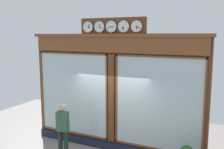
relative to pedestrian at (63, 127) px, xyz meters
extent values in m
cube|color=#5B3319|center=(-1.23, -1.14, 0.93)|extent=(5.88, 0.30, 3.72)
cube|color=#191E33|center=(-1.23, -0.97, -0.79)|extent=(5.88, 0.08, 0.28)
cube|color=brown|center=(-1.23, -0.95, 2.55)|extent=(5.76, 0.08, 0.48)
cube|color=brown|center=(-1.23, -0.97, 2.84)|extent=(5.99, 0.20, 0.10)
cube|color=silver|center=(-2.72, -0.98, 0.84)|extent=(2.59, 0.02, 2.74)
cube|color=brown|center=(-2.72, -0.96, 2.23)|extent=(2.69, 0.04, 0.05)
cube|color=brown|center=(-2.72, -0.96, -0.56)|extent=(2.69, 0.04, 0.05)
cube|color=brown|center=(-4.04, -0.96, 0.84)|extent=(0.05, 0.04, 2.84)
cube|color=brown|center=(-1.41, -0.96, 0.84)|extent=(0.05, 0.04, 2.84)
cube|color=silver|center=(0.26, -0.98, 0.84)|extent=(2.59, 0.02, 2.74)
cube|color=brown|center=(0.26, -0.96, 2.23)|extent=(2.69, 0.04, 0.05)
cube|color=brown|center=(0.26, -0.96, -0.56)|extent=(2.69, 0.04, 0.05)
cube|color=brown|center=(1.58, -0.96, 0.84)|extent=(0.05, 0.04, 2.84)
cube|color=brown|center=(-1.06, -0.96, 0.84)|extent=(0.05, 0.04, 2.84)
cube|color=#5B3319|center=(-1.23, -0.96, 0.84)|extent=(0.20, 0.10, 2.84)
cube|color=#5B3319|center=(-1.23, -1.01, 3.10)|extent=(2.20, 0.06, 0.56)
cylinder|color=silver|center=(-2.05, -0.93, 3.10)|extent=(0.29, 0.02, 0.29)
torus|color=silver|center=(-2.05, -0.93, 3.10)|extent=(0.35, 0.03, 0.35)
cube|color=black|center=(-2.06, -0.92, 3.06)|extent=(0.03, 0.01, 0.08)
cube|color=black|center=(-2.11, -0.92, 3.07)|extent=(0.12, 0.01, 0.07)
sphere|color=black|center=(-2.05, -0.91, 3.10)|extent=(0.02, 0.02, 0.02)
cylinder|color=silver|center=(-1.64, -0.93, 3.10)|extent=(0.29, 0.02, 0.29)
torus|color=silver|center=(-1.64, -0.93, 3.10)|extent=(0.36, 0.05, 0.36)
cube|color=black|center=(-1.62, -0.92, 3.07)|extent=(0.05, 0.01, 0.08)
cube|color=black|center=(-1.64, -0.92, 3.04)|extent=(0.01, 0.01, 0.12)
sphere|color=black|center=(-1.64, -0.91, 3.10)|extent=(0.02, 0.02, 0.02)
cylinder|color=silver|center=(-1.23, -0.93, 3.10)|extent=(0.29, 0.02, 0.29)
torus|color=silver|center=(-1.23, -0.93, 3.10)|extent=(0.36, 0.05, 0.36)
cube|color=black|center=(-1.27, -0.92, 3.10)|extent=(0.08, 0.01, 0.02)
cube|color=black|center=(-1.17, -0.92, 3.08)|extent=(0.12, 0.01, 0.05)
sphere|color=black|center=(-1.23, -0.91, 3.10)|extent=(0.02, 0.02, 0.02)
cylinder|color=silver|center=(-0.82, -0.93, 3.10)|extent=(0.29, 0.02, 0.29)
torus|color=silver|center=(-0.82, -0.93, 3.10)|extent=(0.36, 0.04, 0.36)
cube|color=black|center=(-0.83, -0.92, 3.14)|extent=(0.04, 0.01, 0.08)
cube|color=black|center=(-0.88, -0.92, 3.08)|extent=(0.12, 0.01, 0.05)
sphere|color=black|center=(-0.82, -0.91, 3.10)|extent=(0.02, 0.02, 0.02)
cylinder|color=silver|center=(-0.41, -0.93, 3.10)|extent=(0.29, 0.02, 0.29)
torus|color=silver|center=(-0.41, -0.93, 3.10)|extent=(0.36, 0.04, 0.36)
cube|color=black|center=(-0.45, -0.92, 3.09)|extent=(0.08, 0.01, 0.04)
cube|color=black|center=(-0.45, -0.92, 3.15)|extent=(0.08, 0.01, 0.11)
sphere|color=black|center=(-0.41, -0.91, 3.10)|extent=(0.02, 0.02, 0.02)
cylinder|color=#1C2F21|center=(0.10, 0.01, -0.52)|extent=(0.14, 0.14, 0.82)
cylinder|color=#1C2F21|center=(-0.10, -0.01, -0.52)|extent=(0.14, 0.14, 0.82)
cube|color=#33563D|center=(0.00, 0.00, 0.20)|extent=(0.38, 0.26, 0.62)
sphere|color=tan|center=(0.00, 0.00, 0.65)|extent=(0.22, 0.22, 0.22)
camera|label=1|loc=(-4.69, 6.21, 2.85)|focal=41.04mm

